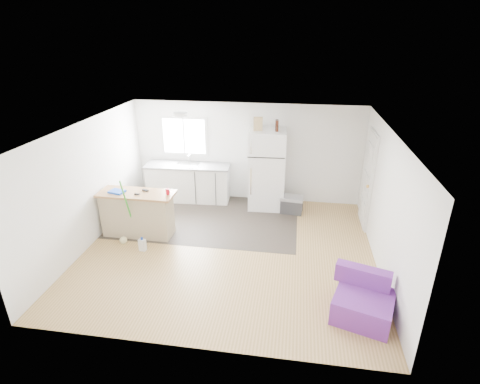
% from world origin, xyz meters
% --- Properties ---
extents(room, '(5.51, 5.01, 2.41)m').
position_xyz_m(room, '(0.00, 0.00, 1.20)').
color(room, olive).
rests_on(room, ground).
extents(vinyl_zone, '(4.05, 2.50, 0.00)m').
position_xyz_m(vinyl_zone, '(-0.73, 1.25, 0.00)').
color(vinyl_zone, '#2E2723').
rests_on(vinyl_zone, floor).
extents(window, '(1.18, 0.06, 0.98)m').
position_xyz_m(window, '(-1.55, 2.49, 1.55)').
color(window, white).
rests_on(window, back_wall).
extents(interior_door, '(0.11, 0.92, 2.10)m').
position_xyz_m(interior_door, '(2.72, 1.55, 1.02)').
color(interior_door, white).
rests_on(interior_door, right_wall).
extents(ceiling_fixture, '(0.30, 0.30, 0.07)m').
position_xyz_m(ceiling_fixture, '(-1.20, 1.20, 2.36)').
color(ceiling_fixture, white).
rests_on(ceiling_fixture, ceiling).
extents(kitchen_cabinets, '(2.09, 0.75, 1.20)m').
position_xyz_m(kitchen_cabinets, '(-1.41, 2.18, 0.47)').
color(kitchen_cabinets, white).
rests_on(kitchen_cabinets, floor).
extents(peninsula, '(1.54, 0.60, 0.94)m').
position_xyz_m(peninsula, '(-1.96, 0.33, 0.48)').
color(peninsula, tan).
rests_on(peninsula, floor).
extents(refrigerator, '(0.86, 0.82, 1.88)m').
position_xyz_m(refrigerator, '(0.54, 2.09, 0.94)').
color(refrigerator, white).
rests_on(refrigerator, floor).
extents(cooler, '(0.55, 0.41, 0.40)m').
position_xyz_m(cooler, '(1.16, 1.83, 0.20)').
color(cooler, '#313134').
rests_on(cooler, floor).
extents(purple_seat, '(1.01, 0.99, 0.67)m').
position_xyz_m(purple_seat, '(2.29, -1.49, 0.25)').
color(purple_seat, purple).
rests_on(purple_seat, floor).
extents(cleaner_jug, '(0.14, 0.11, 0.28)m').
position_xyz_m(cleaner_jug, '(-1.65, -0.28, 0.12)').
color(cleaner_jug, silver).
rests_on(cleaner_jug, floor).
extents(mop, '(0.24, 0.39, 1.38)m').
position_xyz_m(mop, '(-2.10, -0.06, 0.23)').
color(mop, green).
rests_on(mop, floor).
extents(red_cup, '(0.10, 0.10, 0.12)m').
position_xyz_m(red_cup, '(-1.28, 0.34, 1.00)').
color(red_cup, red).
rests_on(red_cup, peninsula).
extents(blue_tray, '(0.34, 0.28, 0.04)m').
position_xyz_m(blue_tray, '(-2.32, 0.28, 0.96)').
color(blue_tray, blue).
rests_on(blue_tray, peninsula).
extents(tool_a, '(0.15, 0.09, 0.03)m').
position_xyz_m(tool_a, '(-1.79, 0.43, 0.96)').
color(tool_a, black).
rests_on(tool_a, peninsula).
extents(tool_b, '(0.10, 0.05, 0.03)m').
position_xyz_m(tool_b, '(-1.88, 0.23, 0.96)').
color(tool_b, black).
rests_on(tool_b, peninsula).
extents(cardboard_box, '(0.21, 0.12, 0.30)m').
position_xyz_m(cardboard_box, '(0.31, 2.01, 2.03)').
color(cardboard_box, tan).
rests_on(cardboard_box, refrigerator).
extents(bottle_left, '(0.09, 0.09, 0.25)m').
position_xyz_m(bottle_left, '(0.73, 1.99, 2.00)').
color(bottle_left, '#38150A').
rests_on(bottle_left, refrigerator).
extents(bottle_right, '(0.09, 0.09, 0.25)m').
position_xyz_m(bottle_right, '(0.72, 2.08, 2.00)').
color(bottle_right, '#38150A').
rests_on(bottle_right, refrigerator).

